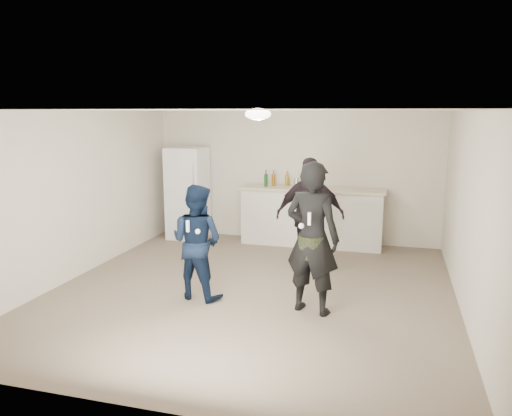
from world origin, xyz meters
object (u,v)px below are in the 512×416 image
(counter, at_px, (312,218))
(spectator, at_px, (310,215))
(man, at_px, (197,242))
(fridge, at_px, (188,193))
(woman, at_px, (312,238))
(shaker, at_px, (296,183))

(counter, distance_m, spectator, 1.64)
(counter, relative_size, man, 1.68)
(fridge, bearing_deg, spectator, -29.22)
(man, relative_size, woman, 0.81)
(spectator, bearing_deg, woman, 93.29)
(shaker, xyz_separation_m, spectator, (0.54, -1.60, -0.28))
(counter, height_order, woman, woman)
(counter, height_order, spectator, spectator)
(counter, bearing_deg, shaker, 175.83)
(woman, bearing_deg, spectator, -64.81)
(spectator, bearing_deg, counter, -88.81)
(man, xyz_separation_m, spectator, (1.27, 1.52, 0.13))
(fridge, height_order, spectator, same)
(counter, distance_m, woman, 3.26)
(counter, relative_size, shaker, 15.29)
(counter, bearing_deg, woman, -80.63)
(counter, xyz_separation_m, spectator, (0.23, -1.58, 0.37))
(man, height_order, spectator, spectator)
(counter, bearing_deg, spectator, -81.70)
(counter, xyz_separation_m, fridge, (-2.47, -0.07, 0.38))
(man, xyz_separation_m, woman, (1.57, -0.09, 0.18))
(fridge, xyz_separation_m, spectator, (2.70, -1.51, -0.00))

